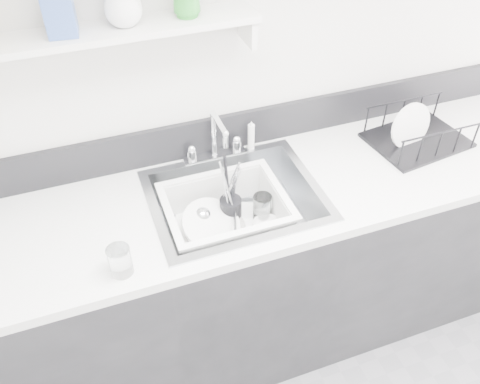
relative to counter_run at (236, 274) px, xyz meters
name	(u,v)px	position (x,y,z in m)	size (l,w,h in m)	color
room_shell	(397,155)	(0.00, -0.80, 1.22)	(3.50, 3.00, 2.60)	silver
counter_run	(236,274)	(0.00, 0.00, 0.00)	(3.20, 0.62, 0.92)	black
backsplash	(211,135)	(0.00, 0.30, 0.54)	(3.20, 0.02, 0.16)	black
sink	(236,213)	(0.00, 0.00, 0.37)	(0.64, 0.52, 0.20)	silver
faucet	(215,146)	(0.00, 0.25, 0.52)	(0.26, 0.18, 0.23)	silver
side_sprayer	(251,135)	(0.16, 0.25, 0.53)	(0.03, 0.03, 0.14)	white
wall_shelf	(105,35)	(-0.35, 0.23, 1.05)	(1.00, 0.16, 0.12)	silver
wash_tub	(226,217)	(-0.05, -0.02, 0.38)	(0.46, 0.37, 0.18)	white
plate_stack	(214,229)	(-0.10, -0.02, 0.34)	(0.28, 0.27, 0.11)	white
utensil_cup	(231,208)	(-0.01, 0.03, 0.37)	(0.09, 0.09, 0.29)	black
ladle	(221,220)	(-0.06, 0.00, 0.35)	(0.29, 0.10, 0.08)	silver
tumbler_in_tub	(262,207)	(0.11, 0.01, 0.36)	(0.07, 0.07, 0.11)	white
tumbler_counter	(120,261)	(-0.47, -0.22, 0.51)	(0.08, 0.08, 0.10)	white
dish_rack	(420,128)	(0.84, 0.07, 0.53)	(0.40, 0.30, 0.14)	black
bowl_small	(267,227)	(0.10, -0.07, 0.32)	(0.11, 0.11, 0.04)	white
soap_bottle_b	(57,2)	(-0.47, 0.23, 1.17)	(0.09, 0.09, 0.20)	#3957A1
soap_bottle_c	(122,1)	(-0.28, 0.23, 1.15)	(0.12, 0.12, 0.15)	white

